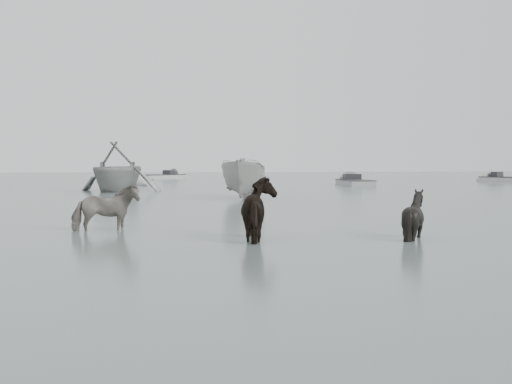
# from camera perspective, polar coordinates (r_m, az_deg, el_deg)

# --- Properties ---
(ground) EXTENTS (140.00, 140.00, 0.00)m
(ground) POSITION_cam_1_polar(r_m,az_deg,el_deg) (13.36, -0.41, -4.60)
(ground) COLOR #4D5C58
(ground) RESTS_ON ground
(pony_pinto) EXTENTS (1.73, 1.07, 1.36)m
(pony_pinto) POSITION_cam_1_polar(r_m,az_deg,el_deg) (16.12, -13.25, -0.95)
(pony_pinto) COLOR black
(pony_pinto) RESTS_ON ground
(pony_dark) EXTENTS (1.87, 2.01, 1.63)m
(pony_dark) POSITION_cam_1_polar(r_m,az_deg,el_deg) (14.05, 0.72, -0.88)
(pony_dark) COLOR black
(pony_dark) RESTS_ON ground
(pony_black) EXTENTS (1.60, 1.52, 1.43)m
(pony_black) POSITION_cam_1_polar(r_m,az_deg,el_deg) (14.66, 13.88, -1.21)
(pony_black) COLOR black
(pony_black) RESTS_ON ground
(rowboat_trail) EXTENTS (6.09, 6.54, 2.81)m
(rowboat_trail) POSITION_cam_1_polar(r_m,az_deg,el_deg) (35.30, -12.19, 2.35)
(rowboat_trail) COLOR #999C99
(rowboat_trail) RESTS_ON ground
(boat_small) EXTENTS (2.76, 5.17, 1.90)m
(boat_small) POSITION_cam_1_polar(r_m,az_deg,el_deg) (28.41, -0.98, 1.35)
(boat_small) COLOR #A4A49F
(boat_small) RESTS_ON ground
(skiff_port) EXTENTS (1.85, 5.22, 0.75)m
(skiff_port) POSITION_cam_1_polar(r_m,az_deg,el_deg) (42.27, 8.80, 1.08)
(skiff_port) COLOR #939693
(skiff_port) RESTS_ON ground
(skiff_mid) EXTENTS (3.84, 5.18, 0.75)m
(skiff_mid) POSITION_cam_1_polar(r_m,az_deg,el_deg) (44.16, -11.09, 1.14)
(skiff_mid) COLOR #A3A5A3
(skiff_mid) RESTS_ON ground
(skiff_star) EXTENTS (4.14, 4.60, 0.75)m
(skiff_star) POSITION_cam_1_polar(r_m,az_deg,el_deg) (52.15, 21.19, 1.27)
(skiff_star) COLOR #B2B2AD
(skiff_star) RESTS_ON ground
(skiff_far) EXTENTS (5.34, 4.61, 0.75)m
(skiff_far) POSITION_cam_1_polar(r_m,az_deg,el_deg) (56.45, -8.33, 1.56)
(skiff_far) COLOR #AFB2AF
(skiff_far) RESTS_ON ground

